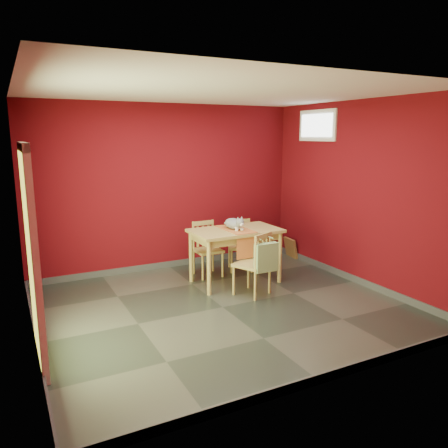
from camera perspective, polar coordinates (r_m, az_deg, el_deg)
name	(u,v)px	position (r m, az deg, el deg)	size (l,w,h in m)	color
ground	(223,307)	(5.77, -0.18, -10.81)	(4.50, 4.50, 0.00)	#2D342D
room_shell	(223,304)	(5.75, -0.18, -10.35)	(4.50, 4.50, 4.50)	#590910
doorway	(31,251)	(4.50, -23.93, -3.22)	(0.06, 1.01, 2.13)	#B7D838
window	(317,125)	(7.40, 12.06, 12.48)	(0.05, 0.90, 0.50)	white
outlet_plate	(251,240)	(8.08, 3.57, -2.07)	(0.08, 0.01, 0.12)	silver
dining_table	(235,236)	(6.52, 1.51, -1.58)	(1.31, 0.77, 0.82)	tan
table_runner	(239,235)	(6.40, 2.02, -1.39)	(0.35, 0.72, 0.36)	#B9642F
chair_far_left	(207,248)	(6.92, -2.27, -3.17)	(0.41, 0.41, 0.86)	tan
chair_far_right	(240,244)	(7.23, 2.12, -2.66)	(0.50, 0.50, 0.83)	tan
chair_near	(254,263)	(6.07, 4.00, -5.10)	(0.56, 0.56, 0.90)	tan
tote_bag	(266,257)	(5.90, 5.53, -4.34)	(0.33, 0.19, 0.46)	#85AC6E
cat	(234,222)	(6.49, 1.27, 0.32)	(0.24, 0.45, 0.23)	slate
picture_frame	(291,248)	(8.08, 8.69, -3.07)	(0.15, 0.37, 0.36)	brown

